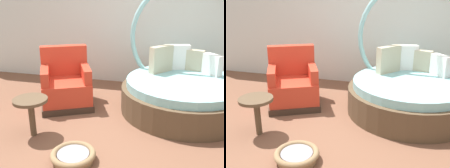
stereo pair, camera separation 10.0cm
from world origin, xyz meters
TOP-DOWN VIEW (x-y plane):
  - ground_plane at (0.00, 0.00)m, footprint 8.00×8.00m
  - back_wall at (0.00, 2.38)m, footprint 8.00×0.12m
  - round_daybed at (0.88, 1.25)m, footprint 1.91×1.91m
  - red_armchair at (-0.98, 0.97)m, footprint 1.07×1.07m
  - pet_basket at (-0.27, -0.51)m, footprint 0.51×0.51m
  - side_table at (-1.01, -0.09)m, footprint 0.44×0.44m

SIDE VIEW (x-z plane):
  - ground_plane at x=0.00m, z-range -0.02..0.00m
  - pet_basket at x=-0.27m, z-range 0.01..0.14m
  - red_armchair at x=-0.98m, z-range -0.14..0.80m
  - round_daybed at x=0.88m, z-range -0.63..1.38m
  - side_table at x=-1.01m, z-range 0.17..0.69m
  - back_wall at x=0.00m, z-range 0.00..2.92m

